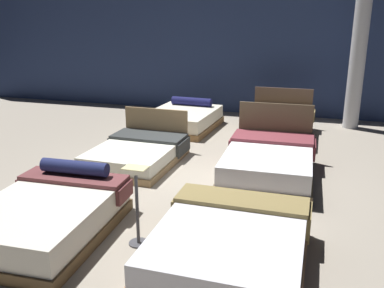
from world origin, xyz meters
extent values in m
cube|color=gray|center=(0.00, 0.00, -0.01)|extent=(18.00, 18.00, 0.02)
cube|color=navy|center=(0.00, 5.23, 1.75)|extent=(18.00, 0.06, 3.50)
cube|color=brown|center=(-1.20, -2.51, 0.07)|extent=(1.61, 2.12, 0.15)
cube|color=silver|center=(-1.20, -2.51, 0.31)|extent=(1.55, 2.06, 0.32)
cube|color=brown|center=(-1.24, -1.75, 0.50)|extent=(1.52, 0.53, 0.06)
cube|color=brown|center=(-1.99, -1.78, 0.36)|extent=(0.08, 0.47, 0.22)
cube|color=brown|center=(-0.48, -1.71, 0.36)|extent=(0.08, 0.47, 0.22)
cylinder|color=navy|center=(-1.24, -1.70, 0.64)|extent=(1.00, 0.24, 0.19)
cube|color=#956B48|center=(1.16, -2.50, 0.10)|extent=(1.64, 2.01, 0.21)
cube|color=silver|center=(1.16, -2.50, 0.34)|extent=(1.58, 1.95, 0.27)
cube|color=olive|center=(1.16, -1.79, 0.50)|extent=(1.61, 0.52, 0.05)
cube|color=olive|center=(0.35, -1.80, 0.32)|extent=(0.05, 0.52, 0.31)
cube|color=olive|center=(1.97, -1.79, 0.32)|extent=(0.05, 0.52, 0.31)
cube|color=olive|center=(-1.23, 0.30, 0.06)|extent=(1.49, 2.00, 0.13)
cube|color=silver|center=(-1.23, 0.30, 0.24)|extent=(1.43, 1.94, 0.22)
cube|color=olive|center=(-1.21, 1.29, 0.43)|extent=(1.37, 0.07, 0.86)
cube|color=#303333|center=(-1.21, 0.92, 0.38)|extent=(1.45, 0.71, 0.06)
cube|color=#303333|center=(-1.94, 0.93, 0.22)|extent=(0.07, 0.68, 0.26)
cube|color=#303333|center=(-0.49, 0.90, 0.22)|extent=(0.07, 0.68, 0.26)
cube|color=brown|center=(1.24, 0.29, 0.10)|extent=(1.53, 2.20, 0.20)
cube|color=silver|center=(1.24, 0.29, 0.35)|extent=(1.47, 2.14, 0.31)
cube|color=brown|center=(1.21, 1.36, 0.55)|extent=(1.39, 0.08, 1.10)
cube|color=brown|center=(1.22, 0.99, 0.53)|extent=(1.47, 0.73, 0.06)
cube|color=brown|center=(0.48, 0.97, 0.38)|extent=(0.08, 0.69, 0.26)
cube|color=brown|center=(1.95, 1.01, 0.38)|extent=(0.08, 0.69, 0.26)
cube|color=brown|center=(-1.21, 3.03, 0.07)|extent=(1.66, 2.11, 0.15)
cube|color=silver|center=(-1.21, 3.03, 0.30)|extent=(1.59, 2.04, 0.30)
cylinder|color=#181A52|center=(-1.17, 3.67, 0.56)|extent=(1.07, 0.27, 0.21)
cube|color=brown|center=(1.12, 2.96, 0.10)|extent=(1.50, 2.00, 0.21)
cube|color=white|center=(1.12, 2.96, 0.35)|extent=(1.44, 1.94, 0.30)
cube|color=brown|center=(1.12, 3.96, 0.49)|extent=(1.41, 0.04, 0.97)
cube|color=olive|center=(1.12, 3.70, 0.54)|extent=(1.48, 0.46, 0.06)
cube|color=olive|center=(0.36, 3.70, 0.39)|extent=(0.06, 0.46, 0.24)
cube|color=olive|center=(1.87, 3.70, 0.39)|extent=(0.06, 0.46, 0.24)
cylinder|color=#3F3F44|center=(0.00, -2.34, 0.01)|extent=(0.24, 0.24, 0.02)
cylinder|color=#3F3F44|center=(0.00, -2.34, 0.45)|extent=(0.04, 0.04, 0.89)
cube|color=beige|center=(0.00, -2.34, 0.99)|extent=(0.28, 0.20, 0.01)
cylinder|color=silver|center=(2.76, 4.36, 1.75)|extent=(0.37, 0.37, 3.50)
camera|label=1|loc=(1.96, -6.50, 2.68)|focal=39.24mm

